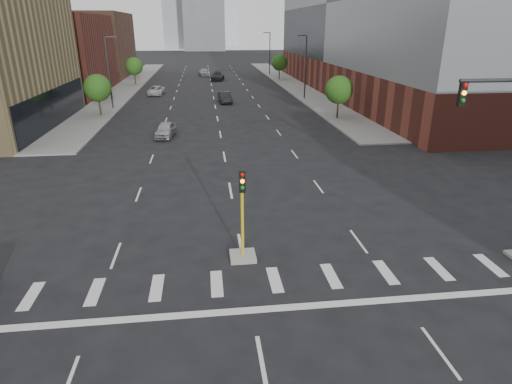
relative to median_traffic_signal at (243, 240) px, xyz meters
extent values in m
cube|color=gray|center=(-15.00, 65.03, -0.90)|extent=(5.00, 92.00, 0.15)
cube|color=gray|center=(15.00, 65.03, -0.90)|extent=(5.00, 92.00, 0.15)
cube|color=brown|center=(-27.50, 57.03, 5.03)|extent=(20.00, 22.00, 12.00)
cube|color=brown|center=(-27.50, 83.03, 5.53)|extent=(20.00, 24.00, 13.00)
cube|color=brown|center=(29.50, 51.03, 1.53)|extent=(24.00, 70.00, 5.00)
cube|color=slate|center=(29.50, 51.03, 12.53)|extent=(24.00, 70.00, 17.00)
cube|color=#999993|center=(0.00, 0.03, -0.87)|extent=(1.20, 1.20, 0.20)
cylinder|color=gold|center=(0.00, 0.03, 0.83)|extent=(0.14, 0.14, 3.20)
cube|color=black|center=(0.00, -0.15, 2.93)|extent=(0.28, 0.18, 1.00)
sphere|color=red|center=(0.00, -0.25, 3.28)|extent=(0.18, 0.18, 0.18)
sphere|color=orange|center=(0.00, -0.25, 2.98)|extent=(0.18, 0.18, 0.18)
sphere|color=#0C7F19|center=(0.00, -0.25, 2.68)|extent=(0.18, 0.18, 0.18)
cube|color=black|center=(8.70, -1.47, 6.73)|extent=(0.28, 0.18, 1.00)
sphere|color=red|center=(8.70, -1.59, 7.08)|extent=(0.18, 0.18, 0.18)
sphere|color=orange|center=(8.70, -1.59, 6.78)|extent=(0.18, 0.18, 0.18)
sphere|color=#0C7F19|center=(8.70, -1.59, 6.48)|extent=(0.18, 0.18, 0.18)
cylinder|color=#2D2D30|center=(13.50, 46.03, 3.53)|extent=(0.20, 0.20, 9.00)
cube|color=#2D2D30|center=(12.70, 46.03, 8.03)|extent=(1.40, 0.22, 0.15)
cylinder|color=#2D2D30|center=(13.50, 81.03, 3.53)|extent=(0.20, 0.20, 9.00)
cube|color=#2D2D30|center=(12.70, 81.03, 8.03)|extent=(1.40, 0.22, 0.15)
cylinder|color=#2D2D30|center=(-13.50, 41.03, 3.53)|extent=(0.20, 0.20, 9.00)
cube|color=#2D2D30|center=(-12.70, 41.03, 8.03)|extent=(1.40, 0.22, 0.15)
cylinder|color=#382619|center=(-14.00, 36.03, 0.05)|extent=(0.20, 0.20, 1.75)
sphere|color=#224D14|center=(-14.00, 36.03, 2.43)|extent=(3.20, 3.20, 3.20)
cylinder|color=#382619|center=(-14.00, 66.03, 0.05)|extent=(0.20, 0.20, 1.75)
sphere|color=#224D14|center=(-14.00, 66.03, 2.43)|extent=(3.20, 3.20, 3.20)
cylinder|color=#382619|center=(14.00, 31.03, 0.05)|extent=(0.20, 0.20, 1.75)
sphere|color=#224D14|center=(14.00, 31.03, 2.43)|extent=(3.20, 3.20, 3.20)
cylinder|color=#382619|center=(14.00, 71.03, 0.05)|extent=(0.20, 0.20, 1.75)
sphere|color=#224D14|center=(14.00, 71.03, 2.43)|extent=(3.20, 3.20, 3.20)
imported|color=#A3A3A7|center=(-5.39, 24.61, -0.26)|extent=(2.22, 4.39, 1.43)
imported|color=black|center=(1.50, 44.21, -0.22)|extent=(1.95, 4.66, 1.50)
imported|color=#B7B7B7|center=(-9.01, 53.17, -0.29)|extent=(2.61, 5.04, 1.36)
imported|color=black|center=(1.50, 71.98, -0.14)|extent=(3.14, 6.02, 1.67)
imported|color=#9D9CA1|center=(-1.24, 80.30, -0.13)|extent=(2.47, 5.10, 1.68)
camera|label=1|loc=(-1.50, -17.57, 9.22)|focal=30.00mm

